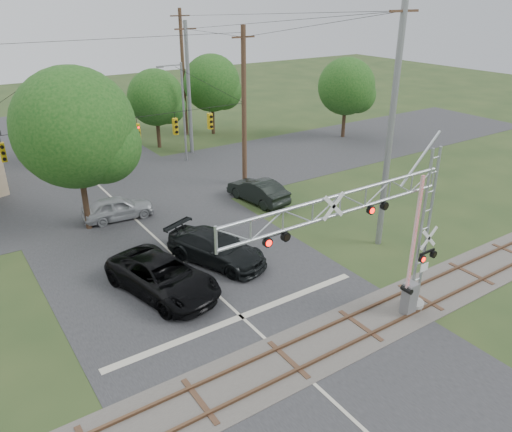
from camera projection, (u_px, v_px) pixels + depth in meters
ground at (321, 390)px, 18.47m from camera, size 160.00×160.00×0.00m
road_main at (195, 275)px, 26.04m from camera, size 14.00×90.00×0.02m
road_cross at (107, 193)px, 36.64m from camera, size 90.00×12.00×0.02m
railroad_track at (288, 360)px, 19.98m from camera, size 90.00×3.20×0.17m
crossing_gantry at (375, 234)px, 19.74m from camera, size 10.93×0.99×7.74m
traffic_signal_span at (131, 127)px, 31.76m from camera, size 19.34×0.36×11.50m
pickup_black at (163, 277)px, 24.18m from camera, size 4.38×6.90×1.77m
car_dark at (216, 248)px, 26.97m from camera, size 4.40×6.32×1.70m
sedan_silver at (118, 208)px, 32.22m from camera, size 4.64×2.23×1.53m
suv_dark at (258, 191)px, 34.87m from camera, size 2.37×5.15×1.64m
streetlight at (182, 108)px, 41.76m from camera, size 2.22×0.23×8.33m
utility_poles at (138, 112)px, 33.41m from camera, size 26.74×28.84×13.36m
treeline at (40, 109)px, 37.79m from camera, size 54.78×27.21×9.89m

